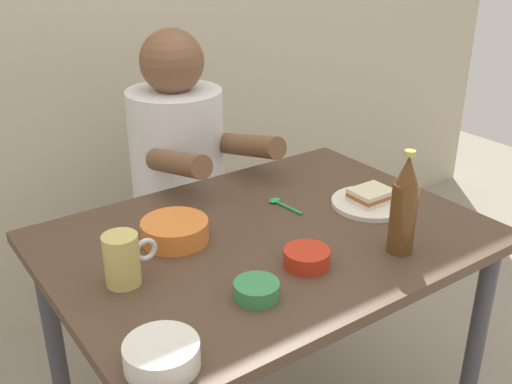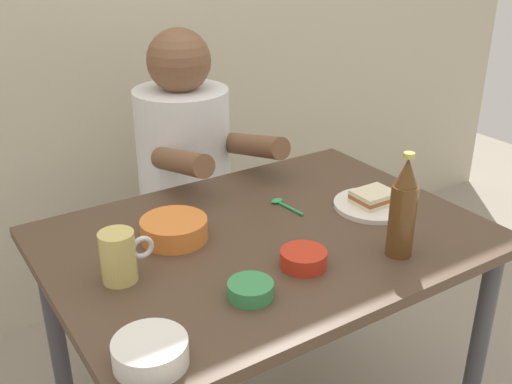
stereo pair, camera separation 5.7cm
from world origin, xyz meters
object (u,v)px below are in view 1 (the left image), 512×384
(beer_mug, at_px, (123,259))
(beer_bottle, at_px, (404,207))
(person_seated, at_px, (178,150))
(stool, at_px, (183,254))
(soup_bowl_orange, at_px, (175,230))
(plate_orange, at_px, (370,203))
(sandwich, at_px, (371,195))
(dining_table, at_px, (267,265))

(beer_mug, bearing_deg, beer_bottle, -23.03)
(person_seated, height_order, beer_mug, person_seated)
(stool, height_order, soup_bowl_orange, soup_bowl_orange)
(stool, relative_size, soup_bowl_orange, 2.65)
(beer_bottle, relative_size, soup_bowl_orange, 1.54)
(person_seated, relative_size, beer_mug, 5.71)
(stool, bearing_deg, person_seated, -90.00)
(plate_orange, relative_size, sandwich, 2.00)
(person_seated, bearing_deg, stool, 90.00)
(person_seated, bearing_deg, sandwich, -68.34)
(stool, height_order, sandwich, sandwich)
(stool, height_order, beer_bottle, beer_bottle)
(dining_table, distance_m, plate_orange, 0.35)
(plate_orange, xyz_separation_m, beer_bottle, (-0.13, -0.22, 0.11))
(stool, bearing_deg, beer_mug, -126.97)
(dining_table, bearing_deg, soup_bowl_orange, 153.38)
(person_seated, bearing_deg, plate_orange, -68.34)
(stool, xyz_separation_m, beer_mug, (-0.47, -0.63, 0.45))
(plate_orange, bearing_deg, person_seated, 111.66)
(dining_table, xyz_separation_m, beer_mug, (-0.39, 0.00, 0.15))
(beer_mug, xyz_separation_m, beer_bottle, (0.61, -0.26, 0.06))
(stool, xyz_separation_m, sandwich, (0.26, -0.66, 0.42))
(person_seated, relative_size, soup_bowl_orange, 4.23)
(dining_table, distance_m, stool, 0.70)
(soup_bowl_orange, bearing_deg, person_seated, 60.55)
(plate_orange, distance_m, beer_bottle, 0.28)
(dining_table, bearing_deg, beer_bottle, -50.36)
(person_seated, distance_m, beer_bottle, 0.89)
(sandwich, xyz_separation_m, beer_bottle, (-0.13, -0.22, 0.09))
(beer_bottle, bearing_deg, beer_mug, 156.97)
(stool, distance_m, soup_bowl_orange, 0.73)
(dining_table, xyz_separation_m, plate_orange, (0.34, -0.03, 0.10))
(person_seated, xyz_separation_m, beer_mug, (-0.47, -0.62, 0.03))
(person_seated, xyz_separation_m, sandwich, (0.26, -0.65, 0.01))
(plate_orange, bearing_deg, sandwich, -172.87)
(dining_table, bearing_deg, sandwich, -5.66)
(dining_table, bearing_deg, stool, 82.84)
(dining_table, height_order, beer_mug, beer_mug)
(dining_table, distance_m, beer_bottle, 0.40)
(stool, xyz_separation_m, person_seated, (-0.00, -0.01, 0.42))
(person_seated, height_order, plate_orange, person_seated)
(beer_bottle, bearing_deg, person_seated, 98.68)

